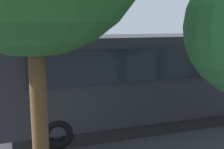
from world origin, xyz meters
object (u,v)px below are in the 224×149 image
at_px(tour_bus, 161,79).
at_px(traffic_cone, 120,77).
at_px(spectator_centre, 124,83).
at_px(spectator_far_right, 71,86).
at_px(spectator_left, 144,82).
at_px(spectator_right, 98,83).
at_px(parked_motorcycle_silver, 78,104).
at_px(stunt_motorcycle, 80,77).
at_px(spectator_far_left, 166,79).

bearing_deg(tour_bus, traffic_cone, -98.52).
distance_m(spectator_centre, spectator_far_right, 2.38).
xyz_separation_m(spectator_centre, traffic_cone, (-1.60, -4.88, -0.70)).
distance_m(spectator_left, spectator_right, 2.18).
relative_size(spectator_right, parked_motorcycle_silver, 0.87).
height_order(spectator_right, spectator_far_right, spectator_right).
distance_m(spectator_right, stunt_motorcycle, 3.89).
relative_size(spectator_far_right, parked_motorcycle_silver, 0.82).
height_order(spectator_right, stunt_motorcycle, spectator_right).
bearing_deg(parked_motorcycle_silver, tour_bus, 147.69).
xyz_separation_m(spectator_left, spectator_far_right, (3.34, -0.18, -0.02)).
distance_m(spectator_centre, stunt_motorcycle, 4.10).
distance_m(spectator_far_left, spectator_centre, 2.08).
height_order(spectator_far_left, spectator_centre, spectator_far_left).
bearing_deg(spectator_right, stunt_motorcycle, -90.34).
relative_size(spectator_far_left, spectator_right, 1.02).
relative_size(spectator_far_left, traffic_cone, 2.89).
distance_m(spectator_right, spectator_far_right, 1.17).
height_order(spectator_left, stunt_motorcycle, spectator_left).
distance_m(spectator_far_right, stunt_motorcycle, 4.06).
bearing_deg(spectator_centre, spectator_far_right, -1.07).
xyz_separation_m(spectator_centre, spectator_right, (1.21, -0.04, 0.06)).
relative_size(spectator_far_left, spectator_far_right, 1.08).
bearing_deg(stunt_motorcycle, spectator_far_right, 72.84).
distance_m(spectator_far_right, traffic_cone, 6.30).
height_order(spectator_left, spectator_centre, spectator_left).
xyz_separation_m(spectator_right, spectator_far_right, (1.17, 0.00, -0.07)).
bearing_deg(spectator_far_right, tour_bus, 136.83).
xyz_separation_m(spectator_centre, stunt_motorcycle, (1.19, -3.91, -0.39)).
relative_size(spectator_left, spectator_right, 0.96).
height_order(spectator_far_right, stunt_motorcycle, spectator_far_right).
bearing_deg(spectator_far_right, spectator_centre, 178.93).
bearing_deg(spectator_right, spectator_far_left, 176.08).
relative_size(spectator_far_left, spectator_left, 1.06).
bearing_deg(traffic_cone, parked_motorcycle_silver, 55.75).
height_order(tour_bus, spectator_far_left, tour_bus).
bearing_deg(spectator_far_left, tour_bus, 56.96).
bearing_deg(spectator_far_left, spectator_far_right, -2.89).
distance_m(tour_bus, spectator_far_left, 2.98).
bearing_deg(spectator_right, traffic_cone, -120.15).
relative_size(spectator_centre, parked_motorcycle_silver, 0.82).
distance_m(spectator_left, traffic_cone, 5.11).
distance_m(tour_bus, parked_motorcycle_silver, 3.50).
bearing_deg(spectator_centre, traffic_cone, -108.13).
height_order(spectator_centre, spectator_far_right, spectator_centre).
height_order(spectator_far_left, spectator_right, spectator_far_left).
relative_size(spectator_left, spectator_far_right, 1.02).
xyz_separation_m(tour_bus, spectator_centre, (0.47, -2.63, -0.64)).
bearing_deg(spectator_left, spectator_right, -4.80).
xyz_separation_m(spectator_far_left, traffic_cone, (0.47, -5.06, -0.79)).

